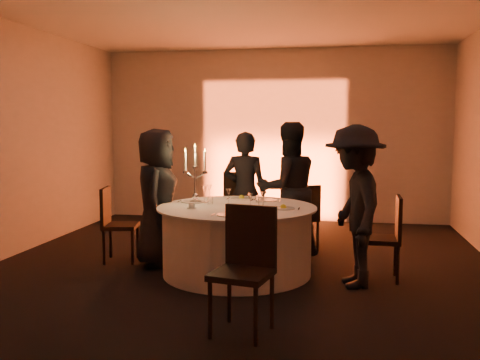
% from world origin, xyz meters
% --- Properties ---
extents(floor, '(7.00, 7.00, 0.00)m').
position_xyz_m(floor, '(0.00, 0.00, 0.00)').
color(floor, black).
rests_on(floor, ground).
extents(ceiling, '(7.00, 7.00, 0.00)m').
position_xyz_m(ceiling, '(0.00, 0.00, 3.00)').
color(ceiling, white).
rests_on(ceiling, wall_back).
extents(wall_back, '(7.00, 0.00, 7.00)m').
position_xyz_m(wall_back, '(0.00, 3.50, 1.50)').
color(wall_back, '#BBB6AE').
rests_on(wall_back, floor).
extents(wall_front, '(7.00, 0.00, 7.00)m').
position_xyz_m(wall_front, '(0.00, -3.50, 1.50)').
color(wall_front, '#BBB6AE').
rests_on(wall_front, floor).
extents(uplighter_fixture, '(0.25, 0.12, 0.10)m').
position_xyz_m(uplighter_fixture, '(0.00, 3.20, 0.05)').
color(uplighter_fixture, black).
rests_on(uplighter_fixture, floor).
extents(banquet_table, '(1.80, 1.80, 0.77)m').
position_xyz_m(banquet_table, '(0.00, 0.00, 0.38)').
color(banquet_table, black).
rests_on(banquet_table, floor).
extents(chair_left, '(0.47, 0.47, 0.92)m').
position_xyz_m(chair_left, '(-1.59, 0.27, 0.52)').
color(chair_left, black).
rests_on(chair_left, floor).
extents(chair_back_left, '(0.50, 0.50, 1.03)m').
position_xyz_m(chair_back_left, '(-0.23, 1.57, 0.58)').
color(chair_back_left, black).
rests_on(chair_back_left, floor).
extents(chair_back_right, '(0.52, 0.53, 0.89)m').
position_xyz_m(chair_back_right, '(0.68, 1.23, 0.50)').
color(chair_back_right, black).
rests_on(chair_back_right, floor).
extents(chair_right, '(0.41, 0.41, 0.92)m').
position_xyz_m(chair_right, '(1.66, 0.04, 0.52)').
color(chair_right, black).
rests_on(chair_right, floor).
extents(chair_front, '(0.53, 0.53, 1.03)m').
position_xyz_m(chair_front, '(0.38, -1.64, 0.58)').
color(chair_front, black).
rests_on(chair_front, floor).
extents(guest_left, '(0.67, 0.89, 1.64)m').
position_xyz_m(guest_left, '(-1.01, 0.20, 0.82)').
color(guest_left, black).
rests_on(guest_left, floor).
extents(guest_back_left, '(0.61, 0.43, 1.60)m').
position_xyz_m(guest_back_left, '(-0.09, 1.06, 0.80)').
color(guest_back_left, black).
rests_on(guest_back_left, floor).
extents(guest_back_right, '(1.04, 0.96, 1.72)m').
position_xyz_m(guest_back_right, '(0.49, 0.99, 0.86)').
color(guest_back_right, black).
rests_on(guest_back_right, floor).
extents(guest_right, '(0.82, 1.19, 1.69)m').
position_xyz_m(guest_right, '(1.29, -0.24, 0.85)').
color(guest_right, black).
rests_on(guest_right, floor).
extents(plate_left, '(0.36, 0.29, 0.01)m').
position_xyz_m(plate_left, '(-0.58, 0.24, 0.78)').
color(plate_left, white).
rests_on(plate_left, banquet_table).
extents(plate_back_left, '(0.36, 0.27, 0.08)m').
position_xyz_m(plate_back_left, '(-0.05, 0.59, 0.79)').
color(plate_back_left, white).
rests_on(plate_back_left, banquet_table).
extents(plate_back_right, '(0.35, 0.25, 0.01)m').
position_xyz_m(plate_back_right, '(0.26, 0.50, 0.78)').
color(plate_back_right, white).
rests_on(plate_back_right, banquet_table).
extents(plate_right, '(0.36, 0.25, 0.08)m').
position_xyz_m(plate_right, '(0.53, -0.09, 0.79)').
color(plate_right, white).
rests_on(plate_right, banquet_table).
extents(plate_front, '(0.36, 0.26, 0.08)m').
position_xyz_m(plate_front, '(0.04, -0.60, 0.79)').
color(plate_front, white).
rests_on(plate_front, banquet_table).
extents(coffee_cup, '(0.11, 0.11, 0.07)m').
position_xyz_m(coffee_cup, '(-0.46, -0.23, 0.80)').
color(coffee_cup, white).
rests_on(coffee_cup, banquet_table).
extents(candelabra, '(0.29, 0.14, 0.70)m').
position_xyz_m(candelabra, '(-0.53, 0.19, 1.01)').
color(candelabra, silver).
rests_on(candelabra, banquet_table).
extents(wine_glass_a, '(0.07, 0.07, 0.19)m').
position_xyz_m(wine_glass_a, '(-0.11, 0.10, 0.91)').
color(wine_glass_a, silver).
rests_on(wine_glass_a, banquet_table).
extents(wine_glass_b, '(0.07, 0.07, 0.19)m').
position_xyz_m(wine_glass_b, '(0.32, -0.13, 0.91)').
color(wine_glass_b, silver).
rests_on(wine_glass_b, banquet_table).
extents(wine_glass_c, '(0.07, 0.07, 0.19)m').
position_xyz_m(wine_glass_c, '(0.20, -0.26, 0.91)').
color(wine_glass_c, silver).
rests_on(wine_glass_c, banquet_table).
extents(wine_glass_d, '(0.07, 0.07, 0.19)m').
position_xyz_m(wine_glass_d, '(-0.42, 0.43, 0.91)').
color(wine_glass_d, silver).
rests_on(wine_glass_d, banquet_table).
extents(wine_glass_e, '(0.07, 0.07, 0.19)m').
position_xyz_m(wine_glass_e, '(-0.44, 0.26, 0.91)').
color(wine_glass_e, silver).
rests_on(wine_glass_e, banquet_table).
extents(tumbler_a, '(0.07, 0.07, 0.09)m').
position_xyz_m(tumbler_a, '(0.26, 0.11, 0.82)').
color(tumbler_a, silver).
rests_on(tumbler_a, banquet_table).
extents(tumbler_b, '(0.07, 0.07, 0.09)m').
position_xyz_m(tumbler_b, '(0.20, 0.35, 0.82)').
color(tumbler_b, silver).
rests_on(tumbler_b, banquet_table).
extents(tumbler_c, '(0.07, 0.07, 0.09)m').
position_xyz_m(tumbler_c, '(-0.34, 0.13, 0.82)').
color(tumbler_c, silver).
rests_on(tumbler_c, banquet_table).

